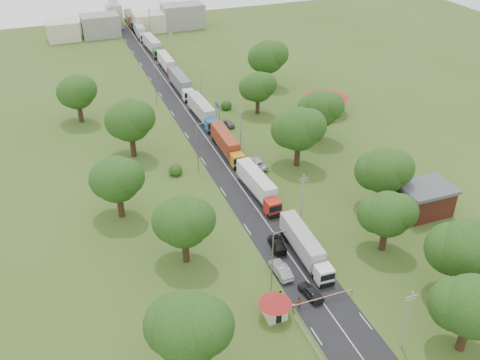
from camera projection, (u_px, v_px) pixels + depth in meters
name	position (u px, v px, depth m)	size (l,w,h in m)	color
ground	(254.00, 205.00, 92.58)	(260.00, 260.00, 0.00)	#374E1A
road	(217.00, 153.00, 108.50)	(8.00, 200.00, 0.04)	black
boom_barrier	(314.00, 300.00, 71.81)	(9.22, 0.35, 1.18)	slate
guard_booth	(275.00, 305.00, 69.39)	(4.40, 4.40, 3.45)	beige
info_sign	(218.00, 108.00, 120.42)	(0.12, 3.10, 4.10)	slate
pole_0	(407.00, 319.00, 63.93)	(1.60, 0.24, 9.00)	gray
pole_1	(302.00, 198.00, 86.21)	(1.60, 0.24, 9.00)	gray
pole_2	(241.00, 126.00, 108.49)	(1.60, 0.24, 9.00)	gray
pole_3	(200.00, 79.00, 130.77)	(1.60, 0.24, 9.00)	gray
pole_4	(172.00, 46.00, 153.05)	(1.60, 0.24, 9.00)	gray
pole_5	(150.00, 21.00, 175.33)	(1.60, 0.24, 9.00)	gray
lamp_0	(273.00, 258.00, 72.14)	(2.03, 0.22, 10.00)	slate
lamp_1	(198.00, 144.00, 99.99)	(2.03, 0.22, 10.00)	slate
lamp_2	(156.00, 80.00, 127.84)	(2.03, 0.22, 10.00)	slate
tree_0	(472.00, 305.00, 62.28)	(8.80, 8.80, 11.07)	#382616
tree_1	(467.00, 249.00, 70.14)	(9.60, 9.60, 12.05)	#382616
tree_2	(387.00, 214.00, 79.12)	(8.00, 8.00, 10.10)	#382616
tree_3	(384.00, 170.00, 88.56)	(8.80, 8.80, 11.07)	#382616
tree_4	(298.00, 129.00, 100.46)	(9.60, 9.60, 12.05)	#382616
tree_5	(321.00, 108.00, 109.85)	(8.80, 8.80, 11.07)	#382616
tree_6	(258.00, 87.00, 121.59)	(8.00, 8.00, 10.10)	#382616
tree_7	(268.00, 57.00, 135.60)	(9.60, 9.60, 12.05)	#382616
tree_9	(188.00, 326.00, 58.70)	(9.60, 9.60, 12.05)	#382616
tree_10	(183.00, 221.00, 76.44)	(8.80, 8.80, 11.07)	#382616
tree_11	(117.00, 179.00, 86.26)	(8.80, 8.80, 11.07)	#382616
tree_12	(130.00, 120.00, 103.66)	(9.60, 9.60, 12.05)	#382616
tree_13	(77.00, 92.00, 117.49)	(8.80, 8.80, 11.07)	#382616
house_brick	(425.00, 199.00, 89.47)	(8.60, 6.60, 5.20)	maroon
house_cream	(326.00, 98.00, 123.57)	(10.08, 10.08, 5.80)	beige
distant_town	(133.00, 22.00, 178.48)	(52.00, 8.00, 8.00)	gray
church	(114.00, 12.00, 182.44)	(5.00, 5.00, 12.30)	beige
truck_0	(305.00, 245.00, 79.90)	(2.83, 14.25, 3.94)	white
truck_1	(258.00, 185.00, 94.14)	(3.13, 14.63, 4.04)	#A92113
truck_2	(227.00, 143.00, 107.74)	(2.57, 14.43, 4.00)	#B97E15
truck_3	(203.00, 111.00, 120.85)	(3.07, 15.18, 4.20)	#185290
truck_4	(181.00, 83.00, 135.24)	(2.75, 15.32, 4.24)	silver
truck_5	(167.00, 63.00, 148.51)	(2.41, 13.94, 3.87)	maroon
truck_6	(153.00, 45.00, 161.88)	(3.20, 15.10, 4.17)	#235F23
truck_7	(140.00, 30.00, 175.25)	(3.11, 14.52, 4.01)	silver
truck_8	(131.00, 19.00, 187.58)	(2.88, 14.30, 3.96)	brown
car_lane_front	(311.00, 292.00, 73.39)	(1.80, 4.47, 1.52)	black
car_lane_mid	(281.00, 270.00, 77.14)	(1.75, 5.02, 1.65)	gray
car_lane_rear	(277.00, 244.00, 82.35)	(2.07, 5.09, 1.48)	black
car_verge_near	(257.00, 163.00, 103.51)	(2.64, 5.73, 1.59)	silver
car_verge_far	(228.00, 123.00, 118.86)	(1.65, 4.09, 1.39)	#5B5D62
pedestrian_near	(299.00, 302.00, 71.66)	(0.57, 0.38, 1.57)	gray
pedestrian_booth	(280.00, 297.00, 72.31)	(0.92, 0.72, 1.89)	gray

